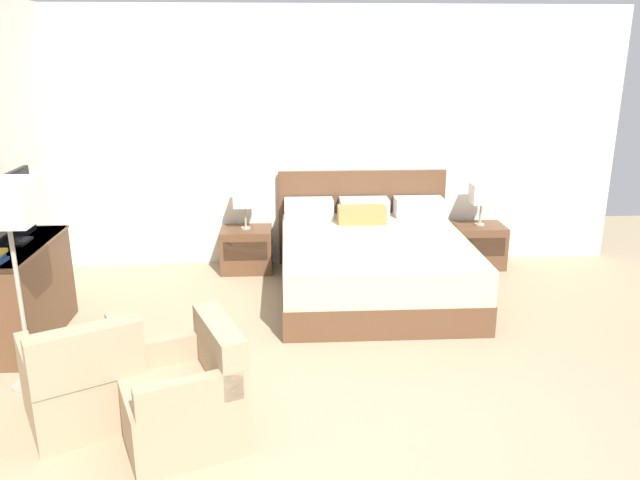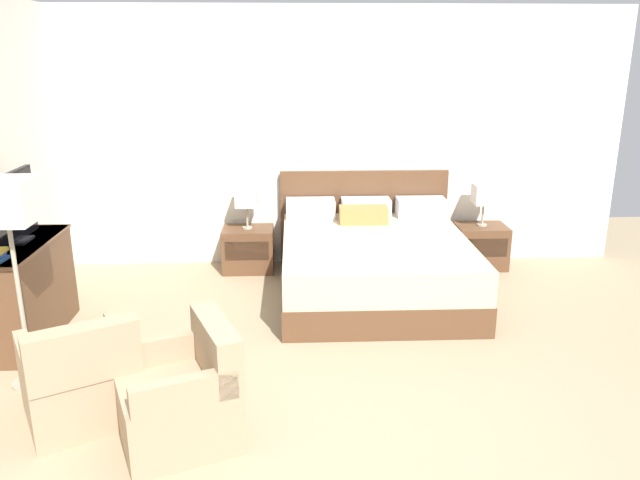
{
  "view_description": "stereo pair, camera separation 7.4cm",
  "coord_description": "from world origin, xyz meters",
  "px_view_note": "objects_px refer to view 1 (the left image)",
  "views": [
    {
      "loc": [
        -0.34,
        -3.32,
        2.37
      ],
      "look_at": [
        -0.04,
        1.98,
        0.75
      ],
      "focal_mm": 35.0,
      "sensor_mm": 36.0,
      "label": 1
    },
    {
      "loc": [
        -0.27,
        -3.32,
        2.37
      ],
      "look_at": [
        -0.04,
        1.98,
        0.75
      ],
      "focal_mm": 35.0,
      "sensor_mm": 36.0,
      "label": 2
    }
  ],
  "objects_px": {
    "nightstand_left": "(247,250)",
    "nightstand_right": "(478,246)",
    "tv": "(13,210)",
    "armchair_by_window": "(83,382)",
    "table_lamp_left": "(245,197)",
    "floor_lamp": "(7,213)",
    "table_lamp_right": "(482,194)",
    "armchair_companion": "(187,398)",
    "dresser": "(21,292)",
    "bed": "(373,262)"
  },
  "relations": [
    {
      "from": "nightstand_right",
      "to": "armchair_companion",
      "type": "relative_size",
      "value": 0.63
    },
    {
      "from": "bed",
      "to": "dresser",
      "type": "bearing_deg",
      "value": -163.7
    },
    {
      "from": "armchair_companion",
      "to": "floor_lamp",
      "type": "xyz_separation_m",
      "value": [
        -1.25,
        0.72,
        1.03
      ]
    },
    {
      "from": "armchair_companion",
      "to": "armchair_by_window",
      "type": "bearing_deg",
      "value": 161.64
    },
    {
      "from": "table_lamp_left",
      "to": "tv",
      "type": "height_order",
      "value": "tv"
    },
    {
      "from": "tv",
      "to": "armchair_companion",
      "type": "relative_size",
      "value": 0.87
    },
    {
      "from": "armchair_by_window",
      "to": "bed",
      "type": "bearing_deg",
      "value": 44.41
    },
    {
      "from": "bed",
      "to": "table_lamp_right",
      "type": "xyz_separation_m",
      "value": [
        1.31,
        0.76,
        0.51
      ]
    },
    {
      "from": "tv",
      "to": "armchair_companion",
      "type": "bearing_deg",
      "value": -44.69
    },
    {
      "from": "nightstand_left",
      "to": "table_lamp_right",
      "type": "height_order",
      "value": "table_lamp_right"
    },
    {
      "from": "bed",
      "to": "nightstand_left",
      "type": "distance_m",
      "value": 1.52
    },
    {
      "from": "tv",
      "to": "floor_lamp",
      "type": "xyz_separation_m",
      "value": [
        0.33,
        -0.84,
        0.19
      ]
    },
    {
      "from": "table_lamp_left",
      "to": "floor_lamp",
      "type": "bearing_deg",
      "value": -120.56
    },
    {
      "from": "nightstand_right",
      "to": "floor_lamp",
      "type": "relative_size",
      "value": 0.36
    },
    {
      "from": "nightstand_right",
      "to": "armchair_companion",
      "type": "distance_m",
      "value": 4.23
    },
    {
      "from": "table_lamp_right",
      "to": "tv",
      "type": "relative_size",
      "value": 0.61
    },
    {
      "from": "floor_lamp",
      "to": "tv",
      "type": "bearing_deg",
      "value": 111.48
    },
    {
      "from": "table_lamp_left",
      "to": "floor_lamp",
      "type": "relative_size",
      "value": 0.31
    },
    {
      "from": "table_lamp_left",
      "to": "tv",
      "type": "distance_m",
      "value": 2.41
    },
    {
      "from": "table_lamp_right",
      "to": "dresser",
      "type": "bearing_deg",
      "value": -159.31
    },
    {
      "from": "nightstand_left",
      "to": "table_lamp_left",
      "type": "relative_size",
      "value": 1.19
    },
    {
      "from": "nightstand_left",
      "to": "table_lamp_right",
      "type": "bearing_deg",
      "value": 0.03
    },
    {
      "from": "armchair_companion",
      "to": "nightstand_right",
      "type": "bearing_deg",
      "value": 48.3
    },
    {
      "from": "nightstand_left",
      "to": "floor_lamp",
      "type": "relative_size",
      "value": 0.36
    },
    {
      "from": "bed",
      "to": "armchair_by_window",
      "type": "bearing_deg",
      "value": -135.59
    },
    {
      "from": "nightstand_left",
      "to": "armchair_companion",
      "type": "distance_m",
      "value": 3.17
    },
    {
      "from": "table_lamp_left",
      "to": "dresser",
      "type": "relative_size",
      "value": 0.39
    },
    {
      "from": "bed",
      "to": "nightstand_right",
      "type": "bearing_deg",
      "value": 30.0
    },
    {
      "from": "table_lamp_right",
      "to": "table_lamp_left",
      "type": "bearing_deg",
      "value": 180.0
    },
    {
      "from": "nightstand_left",
      "to": "nightstand_right",
      "type": "height_order",
      "value": "same"
    },
    {
      "from": "tv",
      "to": "armchair_by_window",
      "type": "relative_size",
      "value": 0.83
    },
    {
      "from": "tv",
      "to": "table_lamp_right",
      "type": "bearing_deg",
      "value": 19.99
    },
    {
      "from": "dresser",
      "to": "armchair_by_window",
      "type": "height_order",
      "value": "dresser"
    },
    {
      "from": "table_lamp_right",
      "to": "armchair_companion",
      "type": "xyz_separation_m",
      "value": [
        -2.82,
        -3.16,
        -0.55
      ]
    },
    {
      "from": "nightstand_right",
      "to": "table_lamp_left",
      "type": "relative_size",
      "value": 1.19
    },
    {
      "from": "tv",
      "to": "armchair_by_window",
      "type": "height_order",
      "value": "tv"
    },
    {
      "from": "table_lamp_left",
      "to": "nightstand_left",
      "type": "bearing_deg",
      "value": -90.0
    },
    {
      "from": "armchair_companion",
      "to": "tv",
      "type": "bearing_deg",
      "value": 135.31
    },
    {
      "from": "tv",
      "to": "armchair_companion",
      "type": "height_order",
      "value": "tv"
    },
    {
      "from": "tv",
      "to": "floor_lamp",
      "type": "relative_size",
      "value": 0.5
    },
    {
      "from": "table_lamp_right",
      "to": "floor_lamp",
      "type": "height_order",
      "value": "floor_lamp"
    },
    {
      "from": "dresser",
      "to": "tv",
      "type": "relative_size",
      "value": 1.55
    },
    {
      "from": "table_lamp_right",
      "to": "dresser",
      "type": "distance_m",
      "value": 4.72
    },
    {
      "from": "table_lamp_right",
      "to": "dresser",
      "type": "height_order",
      "value": "table_lamp_right"
    },
    {
      "from": "nightstand_right",
      "to": "floor_lamp",
      "type": "distance_m",
      "value": 4.86
    },
    {
      "from": "table_lamp_left",
      "to": "bed",
      "type": "bearing_deg",
      "value": -30.07
    },
    {
      "from": "table_lamp_left",
      "to": "nightstand_right",
      "type": "bearing_deg",
      "value": -0.03
    },
    {
      "from": "table_lamp_left",
      "to": "table_lamp_right",
      "type": "bearing_deg",
      "value": 0.0
    },
    {
      "from": "armchair_by_window",
      "to": "table_lamp_right",
      "type": "bearing_deg",
      "value": 39.71
    },
    {
      "from": "dresser",
      "to": "tv",
      "type": "height_order",
      "value": "tv"
    }
  ]
}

